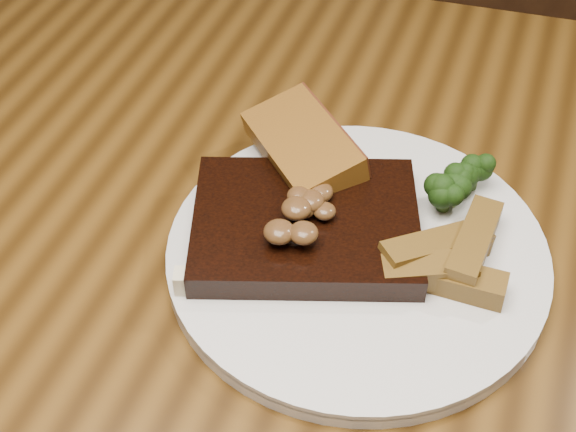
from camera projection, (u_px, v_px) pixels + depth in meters
name	position (u px, v px, depth m)	size (l,w,h in m)	color
dining_table	(288.00, 294.00, 0.74)	(1.60, 0.90, 0.75)	#4F320F
chair_far	(537.00, 134.00, 1.17)	(0.44, 0.44, 0.88)	black
plate	(357.00, 256.00, 0.64)	(0.30, 0.30, 0.01)	silver
steak	(306.00, 227.00, 0.64)	(0.18, 0.14, 0.03)	black
steak_bone	(279.00, 286.00, 0.60)	(0.16, 0.01, 0.02)	beige
mushroom_pile	(300.00, 203.00, 0.62)	(0.07, 0.07, 0.03)	#55331A
garlic_bread	(303.00, 163.00, 0.69)	(0.11, 0.06, 0.02)	brown
potato_wedges	(465.00, 263.00, 0.61)	(0.12, 0.12, 0.02)	brown
broccoli_cluster	(459.00, 184.00, 0.66)	(0.06, 0.06, 0.04)	black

